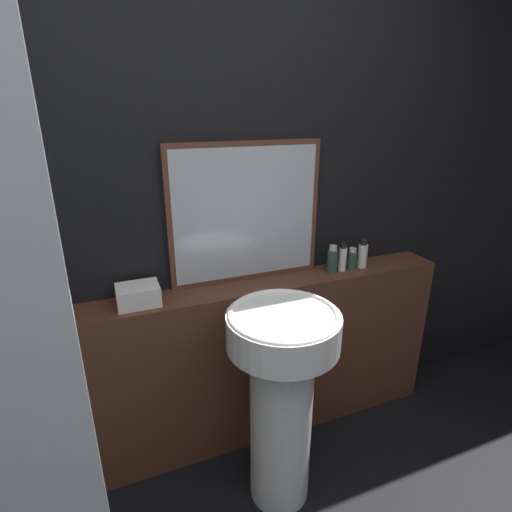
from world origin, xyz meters
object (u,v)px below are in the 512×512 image
conditioner_bottle (343,258)px  pedestal_sink (282,390)px  lotion_bottle (352,259)px  body_wash_bottle (363,254)px  towel_stack (138,295)px  shampoo_bottle (332,260)px  mirror (246,214)px

conditioner_bottle → pedestal_sink: bearing=-143.2°
lotion_bottle → body_wash_bottle: 0.07m
pedestal_sink → towel_stack: size_ratio=5.24×
towel_stack → shampoo_bottle: (1.00, 0.00, 0.02)m
pedestal_sink → body_wash_bottle: (0.67, 0.41, 0.40)m
towel_stack → pedestal_sink: bearing=-37.9°
pedestal_sink → body_wash_bottle: 0.88m
towel_stack → shampoo_bottle: 1.00m
pedestal_sink → conditioner_bottle: 0.78m
towel_stack → body_wash_bottle: bearing=0.0°
body_wash_bottle → shampoo_bottle: bearing=-180.0°
conditioner_bottle → body_wash_bottle: 0.13m
body_wash_bottle → lotion_bottle: bearing=-180.0°
shampoo_bottle → conditioner_bottle: (0.06, -0.00, 0.00)m
shampoo_bottle → conditioner_bottle: conditioner_bottle is taller
shampoo_bottle → body_wash_bottle: body_wash_bottle is taller
pedestal_sink → towel_stack: (-0.52, 0.41, 0.37)m
towel_stack → shampoo_bottle: shampoo_bottle is taller
conditioner_bottle → mirror: bearing=170.4°
pedestal_sink → mirror: size_ratio=1.26×
body_wash_bottle → conditioner_bottle: bearing=-180.0°
pedestal_sink → body_wash_bottle: body_wash_bottle is taller
pedestal_sink → shampoo_bottle: bearing=40.3°
towel_stack → lotion_bottle: size_ratio=1.56×
mirror → shampoo_bottle: bearing=-10.9°
pedestal_sink → shampoo_bottle: shampoo_bottle is taller
lotion_bottle → shampoo_bottle: bearing=180.0°
towel_stack → conditioner_bottle: conditioner_bottle is taller
conditioner_bottle → lotion_bottle: 0.06m
mirror → conditioner_bottle: 0.59m
pedestal_sink → conditioner_bottle: (0.54, 0.41, 0.39)m
towel_stack → conditioner_bottle: size_ratio=1.21×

